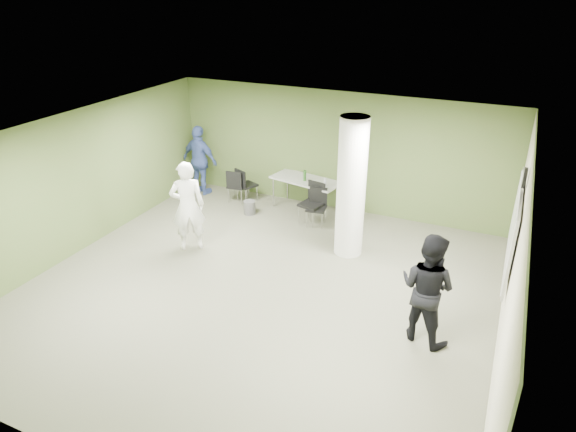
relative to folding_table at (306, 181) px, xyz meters
The scene contains 17 objects.
floor 3.67m from the folding_table, 80.79° to the right, with size 8.00×8.00×0.00m, color #535342.
ceiling 4.15m from the folding_table, 80.79° to the right, with size 8.00×8.00×0.00m, color white.
wall_back 0.99m from the folding_table, 38.30° to the left, with size 8.00×0.02×2.80m, color #49602D.
wall_left 4.98m from the folding_table, 134.01° to the right, with size 0.02×8.00×2.80m, color #49602D.
wall_right_cream 5.83m from the folding_table, 37.78° to the right, with size 0.02×8.00×2.80m, color beige.
column 2.31m from the folding_table, 44.47° to the right, with size 0.56×0.56×2.80m, color silver.
whiteboard 5.13m from the folding_table, 27.55° to the right, with size 0.05×2.30×1.30m.
wall_clock 5.33m from the folding_table, 27.54° to the right, with size 0.06×0.32×0.32m.
folding_table is the anchor object (origin of this frame).
wastebasket 1.46m from the folding_table, 146.09° to the right, with size 0.28×0.28×0.32m, color #4C4C4C.
chair_back_left 1.77m from the folding_table, behind, with size 0.46×0.46×0.84m.
chair_back_right 1.60m from the folding_table, behind, with size 0.56×0.56×0.85m.
chair_table_left 0.68m from the folding_table, 52.81° to the right, with size 0.55×0.55×0.93m.
chair_table_right 0.82m from the folding_table, 48.63° to the right, with size 0.48×0.48×0.84m.
woman_white 3.07m from the folding_table, 117.77° to the right, with size 0.68×0.45×1.87m, color white.
man_black 5.05m from the folding_table, 46.48° to the right, with size 0.87×0.67×1.78m, color black.
man_blue 2.83m from the folding_table, behind, with size 1.04×0.43×1.77m, color #394C8E.
Camera 1 is at (3.68, -6.82, 5.11)m, focal length 32.00 mm.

